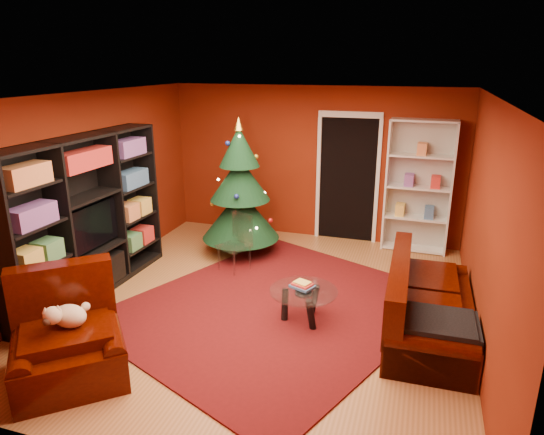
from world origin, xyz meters
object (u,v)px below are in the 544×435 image
(media_unit, at_px, (87,218))
(gift_box_red, at_px, (255,229))
(rug, at_px, (276,307))
(gift_box_green, at_px, (253,235))
(christmas_tree, at_px, (240,189))
(gift_box_teal, at_px, (225,239))
(dog, at_px, (70,316))
(armchair, at_px, (67,339))
(sofa, at_px, (431,299))
(acrylic_chair, at_px, (234,246))
(coffee_table, at_px, (303,305))
(white_bookshelf, at_px, (418,187))

(media_unit, height_order, gift_box_red, media_unit)
(rug, height_order, gift_box_green, gift_box_green)
(christmas_tree, height_order, gift_box_teal, christmas_tree)
(gift_box_green, bearing_deg, dog, -96.08)
(rug, bearing_deg, armchair, -127.78)
(gift_box_red, height_order, armchair, armchair)
(media_unit, distance_m, gift_box_green, 2.95)
(rug, bearing_deg, sofa, -0.98)
(gift_box_green, relative_size, dog, 0.64)
(rug, height_order, gift_box_teal, gift_box_teal)
(media_unit, relative_size, acrylic_chair, 3.52)
(coffee_table, bearing_deg, acrylic_chair, 139.83)
(gift_box_green, bearing_deg, sofa, -37.02)
(dog, bearing_deg, gift_box_teal, 48.21)
(gift_box_green, distance_m, gift_box_red, 0.35)
(rug, xyz_separation_m, white_bookshelf, (1.57, 2.61, 1.05))
(armchair, bearing_deg, gift_box_teal, 48.15)
(gift_box_red, xyz_separation_m, acrylic_chair, (0.24, -1.58, 0.28))
(armchair, bearing_deg, sofa, -11.22)
(sofa, bearing_deg, gift_box_green, 52.34)
(gift_box_green, height_order, coffee_table, coffee_table)
(gift_box_green, height_order, gift_box_red, gift_box_green)
(media_unit, distance_m, sofa, 4.35)
(coffee_table, bearing_deg, gift_box_red, 120.16)
(rug, relative_size, white_bookshelf, 1.71)
(gift_box_green, bearing_deg, gift_box_teal, -136.31)
(gift_box_teal, bearing_deg, gift_box_green, 43.69)
(acrylic_chair, bearing_deg, dog, -77.09)
(media_unit, xyz_separation_m, coffee_table, (2.87, 0.07, -0.84))
(white_bookshelf, xyz_separation_m, sofa, (0.26, -2.64, -0.63))
(dog, bearing_deg, gift_box_red, 44.67)
(gift_box_teal, xyz_separation_m, armchair, (-0.06, -3.73, 0.29))
(gift_box_green, xyz_separation_m, acrylic_chair, (0.15, -1.24, 0.26))
(armchair, relative_size, coffee_table, 1.36)
(gift_box_red, bearing_deg, acrylic_chair, -81.31)
(gift_box_teal, relative_size, armchair, 0.25)
(gift_box_red, relative_size, white_bookshelf, 0.10)
(gift_box_green, relative_size, gift_box_red, 1.16)
(gift_box_red, relative_size, acrylic_chair, 0.29)
(armchair, bearing_deg, white_bookshelf, 15.00)
(rug, distance_m, coffee_table, 0.50)
(acrylic_chair, bearing_deg, white_bookshelf, 58.82)
(armchair, bearing_deg, dog, 45.00)
(gift_box_teal, bearing_deg, sofa, -29.17)
(rug, xyz_separation_m, acrylic_chair, (-0.92, 0.92, 0.38))
(media_unit, bearing_deg, rug, 7.82)
(media_unit, bearing_deg, armchair, -58.56)
(gift_box_teal, height_order, sofa, sofa)
(christmas_tree, relative_size, white_bookshelf, 1.01)
(gift_box_teal, relative_size, acrylic_chair, 0.35)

